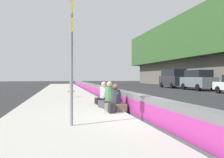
{
  "coord_description": "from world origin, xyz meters",
  "views": [
    {
      "loc": [
        -7.76,
        2.89,
        1.51
      ],
      "look_at": [
        7.12,
        -0.32,
        1.37
      ],
      "focal_mm": 37.94,
      "sensor_mm": 36.0,
      "label": 1
    }
  ],
  "objects_px": {
    "parked_car_fourth": "(198,80)",
    "fire_hydrant": "(71,90)",
    "seated_person_foreground": "(116,102)",
    "parked_car_midline": "(173,78)",
    "route_sign_post": "(72,52)",
    "backpack": "(112,108)",
    "seated_person_middle": "(110,99)",
    "seated_person_rear": "(104,97)"
  },
  "relations": [
    {
      "from": "parked_car_fourth",
      "to": "parked_car_midline",
      "type": "height_order",
      "value": "parked_car_midline"
    },
    {
      "from": "fire_hydrant",
      "to": "parked_car_fourth",
      "type": "bearing_deg",
      "value": -61.66
    },
    {
      "from": "fire_hydrant",
      "to": "seated_person_foreground",
      "type": "bearing_deg",
      "value": -167.97
    },
    {
      "from": "seated_person_middle",
      "to": "backpack",
      "type": "bearing_deg",
      "value": 171.79
    },
    {
      "from": "seated_person_rear",
      "to": "fire_hydrant",
      "type": "bearing_deg",
      "value": 17.91
    },
    {
      "from": "seated_person_foreground",
      "to": "backpack",
      "type": "height_order",
      "value": "seated_person_foreground"
    },
    {
      "from": "backpack",
      "to": "parked_car_fourth",
      "type": "distance_m",
      "value": 20.28
    },
    {
      "from": "seated_person_middle",
      "to": "parked_car_fourth",
      "type": "relative_size",
      "value": 0.24
    },
    {
      "from": "parked_car_midline",
      "to": "seated_person_rear",
      "type": "bearing_deg",
      "value": 144.65
    },
    {
      "from": "route_sign_post",
      "to": "parked_car_midline",
      "type": "xyz_separation_m",
      "value": [
        23.36,
        -14.83,
        -0.86
      ]
    },
    {
      "from": "backpack",
      "to": "parked_car_fourth",
      "type": "relative_size",
      "value": 0.08
    },
    {
      "from": "fire_hydrant",
      "to": "backpack",
      "type": "height_order",
      "value": "fire_hydrant"
    },
    {
      "from": "route_sign_post",
      "to": "seated_person_foreground",
      "type": "xyz_separation_m",
      "value": [
        2.55,
        -1.86,
        -1.73
      ]
    },
    {
      "from": "seated_person_rear",
      "to": "parked_car_midline",
      "type": "bearing_deg",
      "value": -35.35
    },
    {
      "from": "seated_person_rear",
      "to": "backpack",
      "type": "relative_size",
      "value": 2.84
    },
    {
      "from": "route_sign_post",
      "to": "seated_person_rear",
      "type": "bearing_deg",
      "value": -19.95
    },
    {
      "from": "seated_person_foreground",
      "to": "seated_person_rear",
      "type": "distance_m",
      "value": 2.48
    },
    {
      "from": "seated_person_middle",
      "to": "backpack",
      "type": "height_order",
      "value": "seated_person_middle"
    },
    {
      "from": "parked_car_midline",
      "to": "seated_person_foreground",
      "type": "bearing_deg",
      "value": 148.06
    },
    {
      "from": "route_sign_post",
      "to": "seated_person_middle",
      "type": "xyz_separation_m",
      "value": [
        3.65,
        -1.84,
        -1.7
      ]
    },
    {
      "from": "seated_person_middle",
      "to": "seated_person_rear",
      "type": "distance_m",
      "value": 1.38
    },
    {
      "from": "route_sign_post",
      "to": "backpack",
      "type": "xyz_separation_m",
      "value": [
        2.0,
        -1.6,
        -1.88
      ]
    },
    {
      "from": "route_sign_post",
      "to": "backpack",
      "type": "relative_size",
      "value": 9.0
    },
    {
      "from": "fire_hydrant",
      "to": "seated_person_middle",
      "type": "xyz_separation_m",
      "value": [
        -5.88,
        -1.47,
        -0.08
      ]
    },
    {
      "from": "seated_person_foreground",
      "to": "parked_car_midline",
      "type": "distance_m",
      "value": 24.53
    },
    {
      "from": "seated_person_middle",
      "to": "parked_car_fourth",
      "type": "xyz_separation_m",
      "value": [
        13.69,
        -13.01,
        0.68
      ]
    },
    {
      "from": "seated_person_foreground",
      "to": "parked_car_fourth",
      "type": "relative_size",
      "value": 0.23
    },
    {
      "from": "route_sign_post",
      "to": "seated_person_foreground",
      "type": "height_order",
      "value": "route_sign_post"
    },
    {
      "from": "seated_person_foreground",
      "to": "backpack",
      "type": "distance_m",
      "value": 0.62
    },
    {
      "from": "backpack",
      "to": "route_sign_post",
      "type": "bearing_deg",
      "value": 141.33
    },
    {
      "from": "route_sign_post",
      "to": "seated_person_rear",
      "type": "distance_m",
      "value": 5.62
    },
    {
      "from": "route_sign_post",
      "to": "parked_car_fourth",
      "type": "bearing_deg",
      "value": -40.58
    },
    {
      "from": "route_sign_post",
      "to": "fire_hydrant",
      "type": "relative_size",
      "value": 4.09
    },
    {
      "from": "seated_person_middle",
      "to": "parked_car_fourth",
      "type": "height_order",
      "value": "parked_car_fourth"
    },
    {
      "from": "seated_person_rear",
      "to": "seated_person_middle",
      "type": "bearing_deg",
      "value": -179.4
    },
    {
      "from": "fire_hydrant",
      "to": "seated_person_middle",
      "type": "relative_size",
      "value": 0.75
    },
    {
      "from": "fire_hydrant",
      "to": "parked_car_midline",
      "type": "height_order",
      "value": "parked_car_midline"
    },
    {
      "from": "seated_person_foreground",
      "to": "parked_car_fourth",
      "type": "xyz_separation_m",
      "value": [
        14.78,
        -12.99,
        0.7
      ]
    },
    {
      "from": "parked_car_fourth",
      "to": "fire_hydrant",
      "type": "bearing_deg",
      "value": 118.34
    },
    {
      "from": "route_sign_post",
      "to": "seated_person_middle",
      "type": "distance_m",
      "value": 4.43
    },
    {
      "from": "route_sign_post",
      "to": "seated_person_rear",
      "type": "height_order",
      "value": "route_sign_post"
    },
    {
      "from": "backpack",
      "to": "seated_person_middle",
      "type": "bearing_deg",
      "value": -8.21
    }
  ]
}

